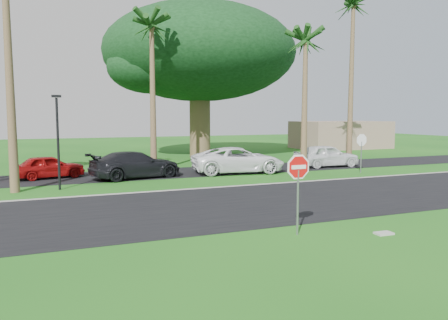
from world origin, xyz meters
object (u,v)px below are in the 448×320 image
Objects in this scene: car_red at (49,167)px; stop_sign_near at (298,178)px; car_pickup at (326,156)px; car_minivan at (238,160)px; stop_sign_far at (361,145)px; car_dark at (136,165)px.

stop_sign_near is at bearing -168.50° from car_red.
car_pickup is at bearing -106.41° from car_red.
stop_sign_near is 0.56× the size of car_pickup.
car_pickup is (7.12, 0.63, -0.02)m from car_minivan.
car_pickup is (-0.18, 3.48, -0.98)m from stop_sign_far.
stop_sign_far is 14.12m from car_dark.
stop_sign_near is 18.41m from car_pickup.
car_minivan reaches higher than car_red.
car_red is 5.02m from car_dark.
car_red is at bearing 86.80° from car_minivan.
car_pickup reaches higher than car_dark.
stop_sign_near is 0.49× the size of car_dark.
stop_sign_near is 0.45× the size of car_minivan.
car_pickup is at bearing -99.80° from car_dark.
stop_sign_near is 0.66× the size of car_red.
stop_sign_near reaches higher than car_minivan.
stop_sign_near is at bearing 144.19° from car_pickup.
car_dark is at bearing -123.42° from car_red.
car_pickup is (11.32, 14.48, -0.98)m from stop_sign_near.
car_minivan is at bearing -112.24° from car_red.
stop_sign_near is at bearing 177.38° from car_dark.
stop_sign_far reaches higher than car_pickup.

